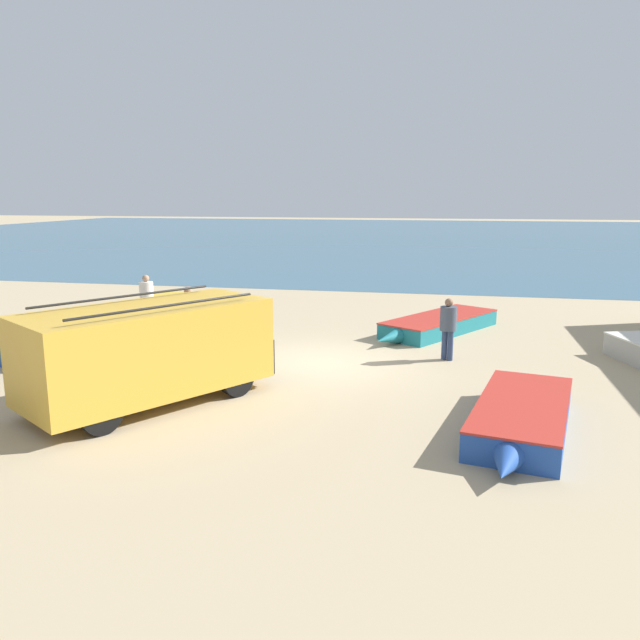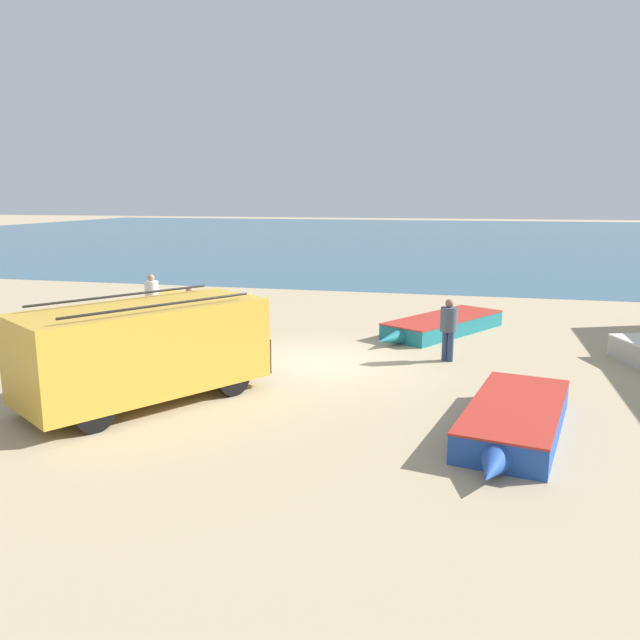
{
  "view_description": "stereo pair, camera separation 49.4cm",
  "coord_description": "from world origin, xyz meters",
  "px_view_note": "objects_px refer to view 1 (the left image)",
  "views": [
    {
      "loc": [
        3.13,
        -14.99,
        4.22
      ],
      "look_at": [
        -0.15,
        0.67,
        1.0
      ],
      "focal_mm": 35.0,
      "sensor_mm": 36.0,
      "label": 1
    },
    {
      "loc": [
        3.61,
        -14.88,
        4.22
      ],
      "look_at": [
        -0.15,
        0.67,
        1.0
      ],
      "focal_mm": 35.0,
      "sensor_mm": 36.0,
      "label": 2
    }
  ],
  "objects_px": {
    "fisherman_0": "(147,296)",
    "fishing_rowboat_1": "(15,347)",
    "fishing_rowboat_0": "(438,324)",
    "fishing_rowboat_4": "(199,302)",
    "fisherman_2": "(189,312)",
    "parked_van": "(150,350)",
    "fisherman_1": "(448,323)",
    "fishing_rowboat_2": "(521,418)"
  },
  "relations": [
    {
      "from": "fishing_rowboat_4",
      "to": "fisherman_1",
      "type": "bearing_deg",
      "value": -32.28
    },
    {
      "from": "fishing_rowboat_0",
      "to": "fisherman_1",
      "type": "xyz_separation_m",
      "value": [
        0.32,
        -3.33,
        0.72
      ]
    },
    {
      "from": "fishing_rowboat_2",
      "to": "fishing_rowboat_4",
      "type": "bearing_deg",
      "value": -123.2
    },
    {
      "from": "fishing_rowboat_1",
      "to": "fisherman_2",
      "type": "height_order",
      "value": "fisherman_2"
    },
    {
      "from": "fishing_rowboat_2",
      "to": "fisherman_1",
      "type": "bearing_deg",
      "value": -152.58
    },
    {
      "from": "fisherman_1",
      "to": "fisherman_0",
      "type": "bearing_deg",
      "value": 100.54
    },
    {
      "from": "fisherman_0",
      "to": "fishing_rowboat_4",
      "type": "bearing_deg",
      "value": -50.96
    },
    {
      "from": "fishing_rowboat_4",
      "to": "fisherman_2",
      "type": "distance_m",
      "value": 6.38
    },
    {
      "from": "fishing_rowboat_0",
      "to": "fishing_rowboat_4",
      "type": "xyz_separation_m",
      "value": [
        -8.94,
        2.43,
        0.0
      ]
    },
    {
      "from": "fishing_rowboat_1",
      "to": "fishing_rowboat_2",
      "type": "height_order",
      "value": "fishing_rowboat_1"
    },
    {
      "from": "fishing_rowboat_2",
      "to": "fisherman_2",
      "type": "height_order",
      "value": "fisherman_2"
    },
    {
      "from": "fisherman_1",
      "to": "fisherman_2",
      "type": "height_order",
      "value": "fisherman_2"
    },
    {
      "from": "fishing_rowboat_1",
      "to": "fisherman_2",
      "type": "bearing_deg",
      "value": -146.78
    },
    {
      "from": "fishing_rowboat_4",
      "to": "parked_van",
      "type": "bearing_deg",
      "value": -72.83
    },
    {
      "from": "fisherman_2",
      "to": "fisherman_0",
      "type": "bearing_deg",
      "value": 164.18
    },
    {
      "from": "fishing_rowboat_1",
      "to": "fisherman_1",
      "type": "xyz_separation_m",
      "value": [
        11.04,
        2.22,
        0.66
      ]
    },
    {
      "from": "parked_van",
      "to": "fisherman_2",
      "type": "xyz_separation_m",
      "value": [
        -1.11,
        4.53,
        -0.08
      ]
    },
    {
      "from": "fisherman_0",
      "to": "fisherman_2",
      "type": "bearing_deg",
      "value": -179.65
    },
    {
      "from": "parked_van",
      "to": "fishing_rowboat_0",
      "type": "relative_size",
      "value": 1.03
    },
    {
      "from": "fishing_rowboat_1",
      "to": "fisherman_2",
      "type": "relative_size",
      "value": 2.51
    },
    {
      "from": "fishing_rowboat_0",
      "to": "fishing_rowboat_4",
      "type": "distance_m",
      "value": 9.26
    },
    {
      "from": "fishing_rowboat_4",
      "to": "fisherman_2",
      "type": "xyz_separation_m",
      "value": [
        2.2,
        -5.93,
        0.79
      ]
    },
    {
      "from": "parked_van",
      "to": "fishing_rowboat_0",
      "type": "bearing_deg",
      "value": -2.2
    },
    {
      "from": "parked_van",
      "to": "fishing_rowboat_1",
      "type": "xyz_separation_m",
      "value": [
        -5.1,
        2.48,
        -0.81
      ]
    },
    {
      "from": "fishing_rowboat_2",
      "to": "fisherman_1",
      "type": "height_order",
      "value": "fisherman_1"
    },
    {
      "from": "fisherman_0",
      "to": "fisherman_1",
      "type": "relative_size",
      "value": 1.04
    },
    {
      "from": "fisherman_0",
      "to": "fishing_rowboat_1",
      "type": "bearing_deg",
      "value": 116.79
    },
    {
      "from": "fisherman_0",
      "to": "fisherman_2",
      "type": "height_order",
      "value": "fisherman_2"
    },
    {
      "from": "fishing_rowboat_0",
      "to": "fisherman_1",
      "type": "bearing_deg",
      "value": 36.72
    },
    {
      "from": "fisherman_0",
      "to": "fishing_rowboat_0",
      "type": "bearing_deg",
      "value": -129.02
    },
    {
      "from": "fisherman_1",
      "to": "fishing_rowboat_4",
      "type": "bearing_deg",
      "value": 82.11
    },
    {
      "from": "fishing_rowboat_1",
      "to": "fisherman_0",
      "type": "height_order",
      "value": "fisherman_0"
    },
    {
      "from": "fishing_rowboat_4",
      "to": "fishing_rowboat_0",
      "type": "bearing_deg",
      "value": -15.6
    },
    {
      "from": "parked_van",
      "to": "fishing_rowboat_2",
      "type": "height_order",
      "value": "parked_van"
    },
    {
      "from": "fishing_rowboat_0",
      "to": "fisherman_2",
      "type": "relative_size",
      "value": 2.96
    },
    {
      "from": "fishing_rowboat_0",
      "to": "fishing_rowboat_2",
      "type": "relative_size",
      "value": 1.08
    },
    {
      "from": "fishing_rowboat_2",
      "to": "fisherman_0",
      "type": "height_order",
      "value": "fisherman_0"
    },
    {
      "from": "fishing_rowboat_4",
      "to": "fishing_rowboat_1",
      "type": "bearing_deg",
      "value": -103.04
    },
    {
      "from": "fishing_rowboat_4",
      "to": "fisherman_0",
      "type": "distance_m",
      "value": 3.56
    },
    {
      "from": "parked_van",
      "to": "fisherman_0",
      "type": "height_order",
      "value": "parked_van"
    },
    {
      "from": "fisherman_1",
      "to": "fisherman_2",
      "type": "xyz_separation_m",
      "value": [
        -7.06,
        -0.18,
        0.07
      ]
    },
    {
      "from": "fishing_rowboat_2",
      "to": "fisherman_1",
      "type": "xyz_separation_m",
      "value": [
        -1.36,
        4.86,
        0.7
      ]
    }
  ]
}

